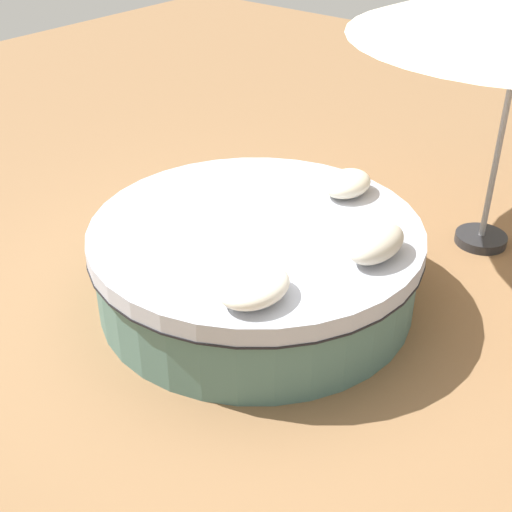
# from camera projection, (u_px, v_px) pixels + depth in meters

# --- Properties ---
(ground_plane) EXTENTS (16.00, 16.00, 0.00)m
(ground_plane) POSITION_uv_depth(u_px,v_px,m) (256.00, 298.00, 5.38)
(ground_plane) COLOR olive
(round_bed) EXTENTS (2.44, 2.44, 0.64)m
(round_bed) POSITION_uv_depth(u_px,v_px,m) (256.00, 262.00, 5.21)
(round_bed) COLOR #4C726B
(round_bed) RESTS_ON ground_plane
(throw_pillow_0) EXTENTS (0.51, 0.40, 0.18)m
(throw_pillow_0) POSITION_uv_depth(u_px,v_px,m) (254.00, 286.00, 4.24)
(throw_pillow_0) COLOR silver
(throw_pillow_0) RESTS_ON round_bed
(throw_pillow_1) EXTENTS (0.52, 0.30, 0.21)m
(throw_pillow_1) POSITION_uv_depth(u_px,v_px,m) (376.00, 243.00, 4.64)
(throw_pillow_1) COLOR beige
(throw_pillow_1) RESTS_ON round_bed
(throw_pillow_2) EXTENTS (0.44, 0.33, 0.18)m
(throw_pillow_2) POSITION_uv_depth(u_px,v_px,m) (347.00, 183.00, 5.43)
(throw_pillow_2) COLOR beige
(throw_pillow_2) RESTS_ON round_bed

